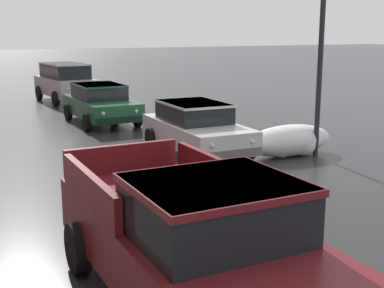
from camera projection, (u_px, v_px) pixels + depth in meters
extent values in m
ellipsoid|color=white|center=(289.00, 140.00, 13.96)|extent=(2.71, 1.04, 0.84)
ellipsoid|color=white|center=(281.00, 146.00, 13.75)|extent=(0.79, 0.66, 0.66)
ellipsoid|color=white|center=(303.00, 144.00, 13.98)|extent=(0.77, 0.64, 0.64)
cube|color=maroon|center=(187.00, 247.00, 6.29)|extent=(2.03, 4.84, 0.76)
cube|color=black|center=(215.00, 209.00, 5.55)|extent=(1.74, 1.57, 0.64)
cube|color=maroon|center=(215.00, 184.00, 5.49)|extent=(1.78, 1.62, 0.08)
cube|color=maroon|center=(215.00, 172.00, 7.41)|extent=(0.14, 2.31, 0.44)
cube|color=maroon|center=(89.00, 189.00, 6.59)|extent=(0.14, 2.31, 0.44)
cube|color=maroon|center=(122.00, 158.00, 8.21)|extent=(1.85, 0.13, 0.44)
cylinder|color=black|center=(203.00, 224.00, 8.07)|extent=(0.23, 0.72, 0.72)
cylinder|color=black|center=(78.00, 248.00, 7.19)|extent=(0.23, 0.72, 0.72)
cube|color=silver|center=(197.00, 133.00, 14.06)|extent=(1.87, 3.97, 0.60)
cube|color=black|center=(194.00, 112.00, 14.11)|extent=(1.55, 2.09, 0.52)
cube|color=silver|center=(194.00, 103.00, 14.06)|extent=(1.59, 2.13, 0.06)
cube|color=slate|center=(231.00, 154.00, 12.42)|extent=(1.67, 0.19, 0.22)
cube|color=slate|center=(170.00, 128.00, 15.77)|extent=(1.67, 0.19, 0.22)
cylinder|color=black|center=(247.00, 150.00, 13.42)|extent=(0.21, 0.61, 0.60)
cylinder|color=black|center=(186.00, 156.00, 12.69)|extent=(0.21, 0.61, 0.60)
cylinder|color=black|center=(205.00, 133.00, 15.55)|extent=(0.21, 0.61, 0.60)
cylinder|color=black|center=(151.00, 138.00, 14.82)|extent=(0.21, 0.61, 0.60)
sphere|color=silver|center=(252.00, 142.00, 12.57)|extent=(0.14, 0.14, 0.14)
sphere|color=silver|center=(211.00, 146.00, 12.10)|extent=(0.14, 0.14, 0.14)
cube|color=#1E5633|center=(101.00, 107.00, 18.85)|extent=(1.81, 4.12, 0.60)
cube|color=black|center=(99.00, 91.00, 18.91)|extent=(1.54, 2.14, 0.52)
cube|color=#1E5633|center=(99.00, 85.00, 18.86)|extent=(1.58, 2.19, 0.06)
cube|color=black|center=(120.00, 120.00, 17.16)|extent=(1.74, 0.13, 0.22)
cube|color=black|center=(86.00, 105.00, 20.62)|extent=(1.74, 0.13, 0.22)
cylinder|color=black|center=(137.00, 118.00, 18.22)|extent=(0.18, 0.60, 0.60)
cylinder|color=black|center=(87.00, 122.00, 17.40)|extent=(0.18, 0.60, 0.60)
cylinder|color=black|center=(114.00, 109.00, 20.43)|extent=(0.18, 0.60, 0.60)
cylinder|color=black|center=(68.00, 112.00, 19.61)|extent=(0.18, 0.60, 0.60)
sphere|color=silver|center=(136.00, 111.00, 17.33)|extent=(0.14, 0.14, 0.14)
sphere|color=silver|center=(103.00, 114.00, 16.81)|extent=(0.14, 0.14, 0.14)
cube|color=#B7B7BC|center=(66.00, 86.00, 24.61)|extent=(2.13, 4.32, 0.80)
cube|color=black|center=(65.00, 70.00, 24.49)|extent=(1.78, 3.05, 0.68)
cube|color=#B7B7BC|center=(64.00, 64.00, 24.42)|extent=(1.82, 3.11, 0.06)
cube|color=#525254|center=(81.00, 96.00, 22.97)|extent=(1.79, 0.25, 0.22)
cube|color=#525254|center=(53.00, 88.00, 26.37)|extent=(1.79, 0.25, 0.22)
cylinder|color=black|center=(95.00, 96.00, 24.10)|extent=(0.23, 0.69, 0.68)
cylinder|color=black|center=(56.00, 99.00, 23.14)|extent=(0.23, 0.69, 0.68)
cylinder|color=black|center=(76.00, 91.00, 26.26)|extent=(0.23, 0.69, 0.68)
cylinder|color=black|center=(39.00, 93.00, 25.29)|extent=(0.23, 0.69, 0.68)
sphere|color=silver|center=(94.00, 88.00, 23.18)|extent=(0.14, 0.14, 0.14)
sphere|color=silver|center=(68.00, 89.00, 22.56)|extent=(0.14, 0.14, 0.14)
cylinder|color=#28282D|center=(321.00, 55.00, 13.38)|extent=(0.14, 0.14, 5.44)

